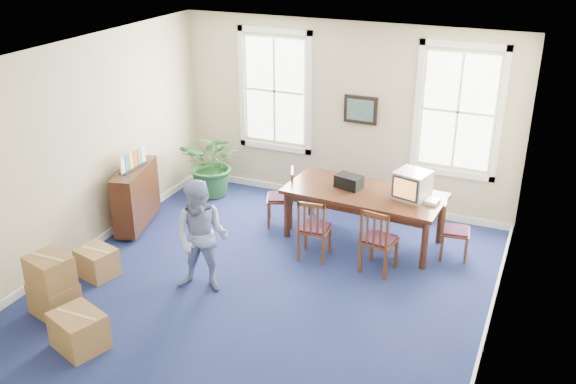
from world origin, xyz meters
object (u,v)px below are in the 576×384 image
at_px(crt_tv, 412,185).
at_px(credenza, 136,199).
at_px(cardboard_boxes, 71,283).
at_px(chair_near_left, 315,228).
at_px(potted_plant, 214,164).
at_px(man, 202,237).
at_px(conference_table, 363,216).

relative_size(crt_tv, credenza, 0.41).
bearing_deg(cardboard_boxes, credenza, 106.81).
bearing_deg(chair_near_left, potted_plant, -34.84).
distance_m(man, credenza, 2.35).
height_order(conference_table, potted_plant, potted_plant).
distance_m(chair_near_left, credenza, 3.06).
relative_size(chair_near_left, potted_plant, 0.79).
height_order(crt_tv, chair_near_left, crt_tv).
height_order(conference_table, cardboard_boxes, cardboard_boxes).
distance_m(crt_tv, chair_near_left, 1.60).
height_order(conference_table, credenza, credenza).
height_order(chair_near_left, credenza, chair_near_left).
bearing_deg(cardboard_boxes, chair_near_left, 48.52).
height_order(chair_near_left, man, man).
xyz_separation_m(crt_tv, chair_near_left, (-1.22, -0.89, -0.55)).
bearing_deg(crt_tv, man, -119.86).
bearing_deg(man, crt_tv, 34.71).
xyz_separation_m(credenza, cardboard_boxes, (0.73, -2.41, -0.05)).
height_order(crt_tv, potted_plant, crt_tv).
bearing_deg(cardboard_boxes, potted_plant, 92.80).
xyz_separation_m(chair_near_left, man, (-1.07, -1.45, 0.31)).
xyz_separation_m(conference_table, chair_near_left, (-0.50, -0.83, 0.08)).
bearing_deg(credenza, cardboard_boxes, -88.56).
xyz_separation_m(credenza, potted_plant, (0.53, 1.63, 0.13)).
xyz_separation_m(man, potted_plant, (-1.45, 2.86, -0.18)).
height_order(conference_table, chair_near_left, chair_near_left).
height_order(crt_tv, credenza, crt_tv).
xyz_separation_m(conference_table, crt_tv, (0.72, 0.06, 0.63)).
bearing_deg(crt_tv, chair_near_left, -129.38).
bearing_deg(chair_near_left, crt_tv, -149.47).
bearing_deg(potted_plant, conference_table, -11.01).
xyz_separation_m(crt_tv, credenza, (-4.27, -1.10, -0.56)).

